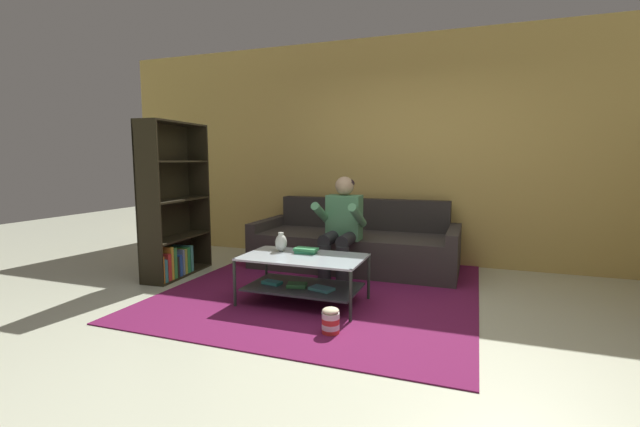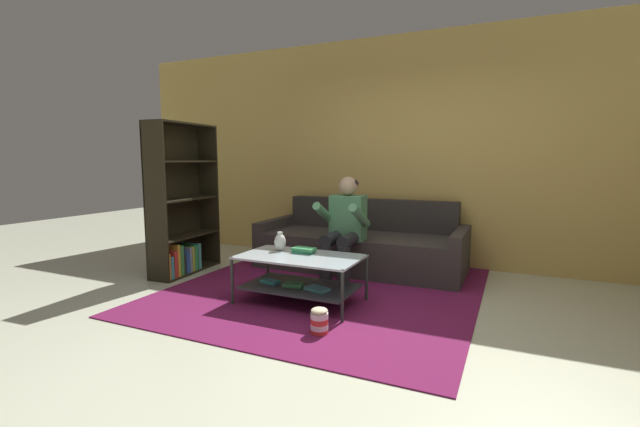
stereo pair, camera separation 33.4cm
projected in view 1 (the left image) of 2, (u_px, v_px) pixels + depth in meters
ground at (351, 326)px, 3.45m from camera, size 16.80×16.80×0.00m
back_partition at (405, 151)px, 5.56m from camera, size 8.40×0.12×2.90m
couch at (355, 246)px, 5.31m from camera, size 2.47×1.00×0.83m
person_seated_center at (341, 224)px, 4.72m from camera, size 0.50×0.58×1.15m
coffee_table at (303, 272)px, 3.96m from camera, size 1.12×0.65×0.45m
area_rug at (329, 285)px, 4.56m from camera, size 3.00×3.42×0.01m
vase at (281, 242)px, 4.15m from camera, size 0.11×0.11×0.18m
book_stack at (306, 250)px, 4.07m from camera, size 0.22×0.18×0.05m
bookshelf at (171, 218)px, 4.90m from camera, size 0.37×1.00×1.76m
popcorn_tub at (331, 321)px, 3.28m from camera, size 0.14×0.14×0.21m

